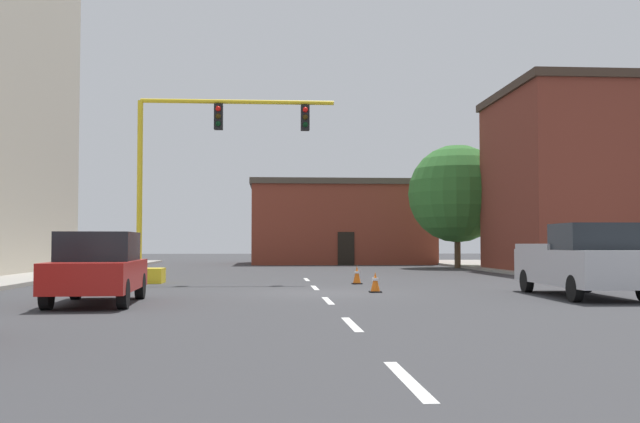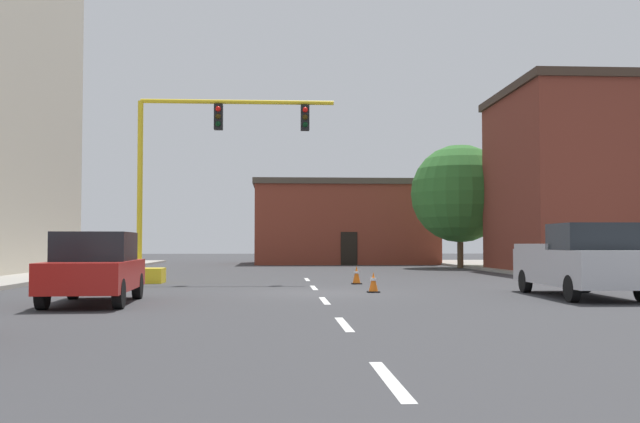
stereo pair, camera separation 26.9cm
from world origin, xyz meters
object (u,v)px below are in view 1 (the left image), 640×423
Objects in this scene: sedan_red_near_left at (98,267)px; traffic_cone_roadside_a at (375,282)px; traffic_cone_roadside_b at (357,275)px; pickup_truck_silver at (582,261)px; tree_right_far at (457,194)px; traffic_signal_gantry at (166,224)px.

sedan_red_near_left is 7.50× the size of traffic_cone_roadside_a.
pickup_truck_silver is at bearing -51.27° from traffic_cone_roadside_b.
pickup_truck_silver is (-2.54, -23.44, -3.42)m from tree_right_far.
traffic_signal_gantry is 13.23× the size of traffic_cone_roadside_a.
pickup_truck_silver is at bearing -32.62° from traffic_signal_gantry.
traffic_cone_roadside_b is (-7.94, -16.71, -4.07)m from tree_right_far.
traffic_signal_gantry is 1.11× the size of tree_right_far.
sedan_red_near_left is 8.19m from traffic_cone_roadside_a.
traffic_cone_roadside_b is at bearing -9.52° from traffic_signal_gantry.
sedan_red_near_left is at bearing -121.44° from tree_right_far.
traffic_cone_roadside_b is (6.93, -1.16, -1.86)m from traffic_signal_gantry.
traffic_cone_roadside_a is at bearing -110.46° from tree_right_far.
traffic_signal_gantry is 1.49× the size of pickup_truck_silver.
pickup_truck_silver is 8.65m from traffic_cone_roadside_b.
pickup_truck_silver is 5.85m from traffic_cone_roadside_a.
pickup_truck_silver is at bearing -22.28° from traffic_cone_roadside_a.
traffic_cone_roadside_a is (-7.92, -21.23, -4.09)m from tree_right_far.
sedan_red_near_left is 6.95× the size of traffic_cone_roadside_b.
traffic_cone_roadside_a is (-5.38, 2.20, -0.68)m from pickup_truck_silver.
sedan_red_near_left is at bearing -173.43° from pickup_truck_silver.
traffic_cone_roadside_a is (6.95, -5.69, -1.89)m from traffic_signal_gantry.
traffic_signal_gantry reaches higher than pickup_truck_silver.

